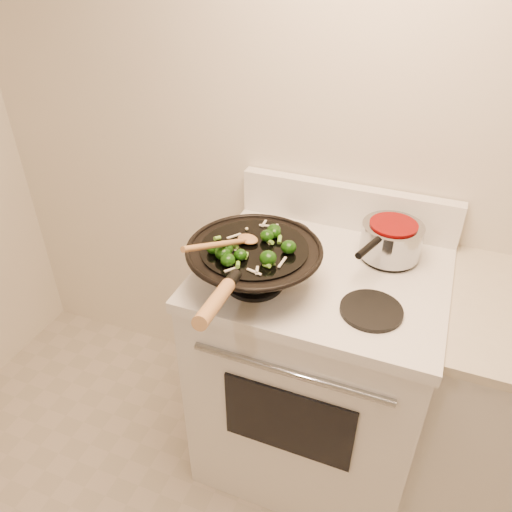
% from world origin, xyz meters
% --- Properties ---
extents(stove, '(0.78, 0.67, 1.08)m').
position_xyz_m(stove, '(-0.21, 1.17, 0.47)').
color(stove, white).
rests_on(stove, ground).
extents(wok, '(0.41, 0.67, 0.25)m').
position_xyz_m(wok, '(-0.39, 1.01, 1.00)').
color(wok, black).
rests_on(wok, stove).
extents(stirfry, '(0.26, 0.30, 0.05)m').
position_xyz_m(stirfry, '(-0.39, 0.99, 1.07)').
color(stirfry, '#103508').
rests_on(stirfry, wok).
extents(wooden_spoon, '(0.12, 0.29, 0.12)m').
position_xyz_m(wooden_spoon, '(-0.44, 0.97, 1.09)').
color(wooden_spoon, '#AB7643').
rests_on(wooden_spoon, wok).
extents(saucepan, '(0.20, 0.31, 0.12)m').
position_xyz_m(saucepan, '(-0.03, 1.32, 0.99)').
color(saucepan, '#94979C').
rests_on(saucepan, stove).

